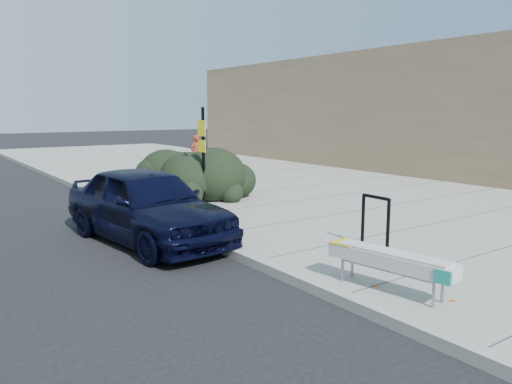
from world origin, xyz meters
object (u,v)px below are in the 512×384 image
Objects in this scene: sign_post at (203,150)px; sedan_navy at (147,205)px; bench at (390,260)px; pedestrian at (196,153)px; bike_rack at (375,217)px.

sign_post is 3.50m from sedan_navy.
sign_post reaches higher than sedan_navy.
sign_post reaches higher than bench.
pedestrian is at bearing 62.99° from bench.
pedestrian is at bearing 51.99° from sign_post.
pedestrian is (6.12, 9.22, 0.14)m from sedan_navy.
bike_rack is 5.69m from sign_post.
sign_post is (1.11, 7.25, 1.03)m from bench.
sign_post reaches higher than bike_rack.
bench is at bearing -131.81° from bike_rack.
bike_rack is at bearing -54.72° from sedan_navy.
pedestrian is at bearing 50.03° from sedan_navy.
sign_post is 1.71× the size of pedestrian.
sign_post is 0.57× the size of sedan_navy.
bench is at bearing 53.62° from pedestrian.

